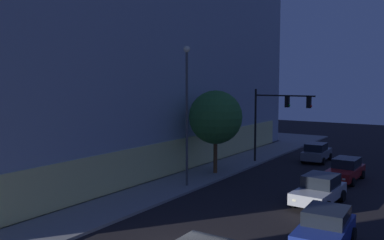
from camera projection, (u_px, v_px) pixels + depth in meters
modern_building at (59, 53)px, 39.29m from camera, size 38.61×29.80×19.52m
traffic_light_far_corner at (277, 111)px, 34.09m from camera, size 0.43×5.26×6.22m
street_lamp_sidewalk at (187, 100)px, 26.65m from camera, size 0.44×0.44×9.12m
sidewalk_tree at (216, 117)px, 30.54m from camera, size 3.99×3.99×6.19m
car_blue at (325, 229)px, 17.11m from camera, size 4.14×2.22×1.65m
car_silver at (319, 190)px, 23.36m from camera, size 4.50×2.28×1.67m
car_red at (345, 170)px, 29.04m from camera, size 4.57×2.09×1.58m
car_grey at (317, 152)px, 35.92m from camera, size 4.16×2.08×1.66m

